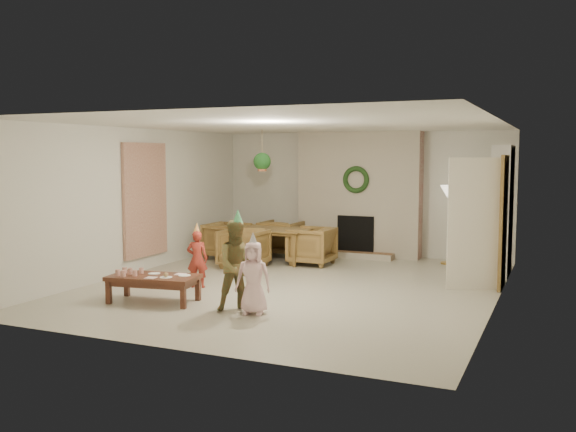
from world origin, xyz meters
The scene contains 56 objects.
floor centered at (0.00, 0.00, 0.00)m, with size 7.00×7.00×0.00m, color #B7B29E.
ceiling centered at (0.00, 0.00, 2.50)m, with size 7.00×7.00×0.00m, color white.
wall_back centered at (0.00, 3.50, 1.25)m, with size 7.00×7.00×0.00m, color silver.
wall_front centered at (0.00, -3.50, 1.25)m, with size 7.00×7.00×0.00m, color silver.
wall_left centered at (-3.00, 0.00, 1.25)m, with size 7.00×7.00×0.00m, color silver.
wall_right centered at (3.00, 0.00, 1.25)m, with size 7.00×7.00×0.00m, color silver.
fireplace_mass centered at (0.00, 3.30, 1.25)m, with size 2.50×0.40×2.50m, color #511517.
fireplace_hearth centered at (0.00, 2.95, 0.06)m, with size 1.60×0.30×0.12m, color brown.
fireplace_firebox centered at (0.00, 3.12, 0.45)m, with size 0.75×0.12×0.75m, color black.
fireplace_wreath centered at (0.00, 3.07, 1.55)m, with size 0.54×0.54×0.10m, color #183815.
floor_lamp_base centered at (1.85, 3.00, 0.01)m, with size 0.28×0.28×0.03m, color gold.
floor_lamp_post centered at (1.85, 3.00, 0.69)m, with size 0.03×0.03×1.33m, color gold.
floor_lamp_shade centered at (1.85, 3.00, 1.33)m, with size 0.35×0.35×0.30m, color beige.
bookshelf_carcass centered at (2.84, 2.30, 1.10)m, with size 0.30×1.00×2.20m, color white.
bookshelf_shelf_a centered at (2.82, 2.30, 0.45)m, with size 0.30×0.92×0.03m, color white.
bookshelf_shelf_b centered at (2.82, 2.30, 0.85)m, with size 0.30×0.92×0.03m, color white.
bookshelf_shelf_c centered at (2.82, 2.30, 1.25)m, with size 0.30×0.92×0.03m, color white.
bookshelf_shelf_d centered at (2.82, 2.30, 1.65)m, with size 0.30×0.92×0.03m, color white.
books_row_lower centered at (2.80, 2.15, 0.59)m, with size 0.20×0.40×0.24m, color maroon.
books_row_mid centered at (2.80, 2.35, 0.99)m, with size 0.20×0.44×0.24m, color #2A5F9A.
books_row_upper centered at (2.80, 2.20, 1.38)m, with size 0.20×0.36×0.22m, color gold.
door_frame centered at (2.96, 1.20, 1.02)m, with size 0.05×0.86×2.04m, color olive.
door_leaf centered at (2.58, 0.82, 1.00)m, with size 0.05×0.80×2.00m, color beige.
curtain_panel centered at (-2.96, 0.20, 1.25)m, with size 0.06×1.20×2.00m, color #CCAB90.
dining_table centered at (-1.48, 1.90, 0.32)m, with size 1.82×1.02×0.64m, color olive.
dining_chair_near centered at (-1.49, 1.10, 0.35)m, with size 0.76×0.78×0.71m, color olive.
dining_chair_far centered at (-1.47, 2.70, 0.35)m, with size 0.76×0.78×0.71m, color olive.
dining_chair_left centered at (-2.28, 1.91, 0.35)m, with size 0.76×0.78×0.71m, color olive.
dining_chair_right centered at (-0.47, 1.89, 0.35)m, with size 0.76×0.78×0.71m, color olive.
hanging_plant_cord centered at (-1.30, 1.50, 2.15)m, with size 0.01×0.01×0.70m, color tan.
hanging_plant_pot centered at (-1.30, 1.50, 1.80)m, with size 0.16×0.16×0.12m, color #AF5D38.
hanging_plant_foliage centered at (-1.30, 1.50, 1.92)m, with size 0.32×0.32×0.32m, color #184819.
coffee_table_top centered at (-1.37, -1.80, 0.35)m, with size 1.22×0.61×0.06m, color #572D1D.
coffee_table_apron centered at (-1.37, -1.80, 0.28)m, with size 1.13×0.52×0.08m, color #572D1D.
coffee_leg_fl centered at (-1.88, -2.13, 0.16)m, with size 0.07×0.07×0.32m, color #572D1D.
coffee_leg_fr centered at (-0.78, -1.96, 0.16)m, with size 0.07×0.07×0.32m, color #572D1D.
coffee_leg_bl centered at (-1.96, -1.64, 0.16)m, with size 0.07×0.07×0.32m, color #572D1D.
coffee_leg_br centered at (-0.86, -1.47, 0.16)m, with size 0.07×0.07×0.32m, color #572D1D.
cup_a centered at (-1.81, -2.01, 0.42)m, with size 0.07×0.07×0.08m, color white.
cup_b centered at (-1.84, -1.83, 0.42)m, with size 0.07×0.07×0.08m, color white.
cup_c centered at (-1.69, -2.04, 0.42)m, with size 0.07×0.07×0.08m, color white.
cup_d centered at (-1.72, -1.86, 0.42)m, with size 0.07×0.07×0.08m, color white.
cup_e centered at (-1.58, -1.95, 0.42)m, with size 0.07×0.07×0.08m, color white.
cup_f centered at (-1.60, -1.76, 0.42)m, with size 0.07×0.07×0.08m, color white.
plate_a centered at (-1.43, -1.70, 0.38)m, with size 0.17×0.17×0.01m, color white.
plate_b centered at (-1.12, -1.86, 0.38)m, with size 0.17×0.17×0.01m, color white.
plate_c centered at (-0.97, -1.64, 0.38)m, with size 0.17×0.17×0.01m, color white.
food_scoop centered at (-1.12, -1.86, 0.42)m, with size 0.07×0.07×0.07m, color tan.
napkin_left centered at (-1.30, -1.96, 0.38)m, with size 0.14×0.14×0.01m, color #FFBBC1.
napkin_right centered at (-1.07, -1.58, 0.38)m, with size 0.14×0.14×0.01m, color #FFBBC1.
child_red centered at (-1.34, -0.71, 0.44)m, with size 0.32×0.21×0.89m, color #9F2E22.
party_hat_red centered at (-1.34, -0.71, 0.92)m, with size 0.12×0.12×0.17m, color #CFC845.
child_plaid centered at (-0.07, -1.76, 0.60)m, with size 0.58×0.45×1.20m, color #975229.
party_hat_plaid centered at (-0.07, -1.76, 1.24)m, with size 0.14×0.14×0.20m, color #53C177.
child_pink centered at (0.19, -1.83, 0.47)m, with size 0.46×0.30×0.94m, color #FCCACE.
party_hat_pink centered at (0.19, -1.83, 0.98)m, with size 0.12×0.12×0.17m, color #AEADB4.
Camera 1 is at (3.80, -8.95, 2.04)m, focal length 39.42 mm.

